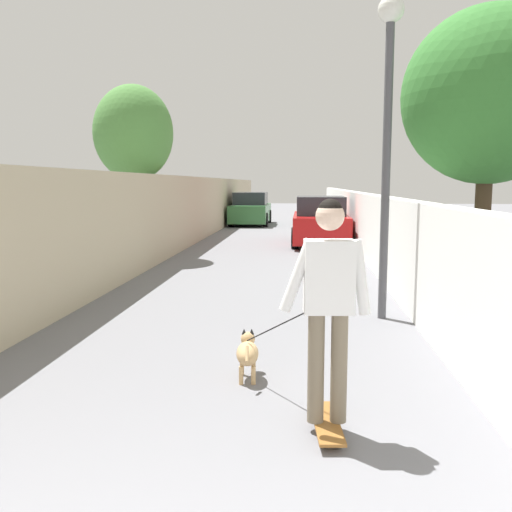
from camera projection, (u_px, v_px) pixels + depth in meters
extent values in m
plane|color=slate|center=(268.00, 254.00, 15.42)|extent=(80.00, 80.00, 0.00)
cube|color=tan|center=(154.00, 219.00, 13.52)|extent=(48.00, 0.30, 2.17)
cube|color=white|center=(375.00, 231.00, 13.11)|extent=(48.00, 0.30, 1.68)
cylinder|color=#473523|center=(482.00, 230.00, 8.53)|extent=(0.24, 0.24, 2.47)
ellipsoid|color=#387A33|center=(489.00, 96.00, 8.27)|extent=(2.57, 2.57, 2.61)
cylinder|color=brown|center=(136.00, 208.00, 14.55)|extent=(0.30, 0.30, 2.63)
ellipsoid|color=#4C843D|center=(133.00, 133.00, 14.29)|extent=(2.05, 2.05, 2.45)
cylinder|color=#4C4C51|center=(386.00, 175.00, 7.81)|extent=(0.12, 0.12, 4.14)
sphere|color=silver|center=(391.00, 10.00, 7.52)|extent=(0.36, 0.36, 0.36)
cube|color=brown|center=(326.00, 422.00, 4.37)|extent=(0.81, 0.27, 0.02)
cylinder|color=beige|center=(314.00, 413.00, 4.66)|extent=(0.06, 0.03, 0.06)
cylinder|color=beige|center=(331.00, 413.00, 4.66)|extent=(0.06, 0.03, 0.06)
cylinder|color=beige|center=(322.00, 444.00, 4.10)|extent=(0.06, 0.03, 0.06)
cylinder|color=beige|center=(341.00, 444.00, 4.10)|extent=(0.06, 0.03, 0.06)
cylinder|color=#726651|center=(316.00, 367.00, 4.32)|extent=(0.14, 0.14, 0.88)
cylinder|color=#726651|center=(339.00, 367.00, 4.32)|extent=(0.14, 0.14, 0.88)
cube|color=white|center=(329.00, 277.00, 4.22)|extent=(0.25, 0.40, 0.56)
cylinder|color=white|center=(298.00, 275.00, 4.22)|extent=(0.11, 0.29, 0.58)
cylinder|color=white|center=(360.00, 277.00, 4.22)|extent=(0.10, 0.18, 0.59)
sphere|color=beige|center=(330.00, 216.00, 4.16)|extent=(0.22, 0.22, 0.22)
sphere|color=black|center=(330.00, 211.00, 4.16)|extent=(0.19, 0.19, 0.19)
ellipsoid|color=tan|center=(247.00, 353.00, 5.51)|extent=(0.45, 0.26, 0.22)
sphere|color=tan|center=(248.00, 339.00, 5.77)|extent=(0.15, 0.15, 0.15)
cone|color=black|center=(244.00, 331.00, 5.76)|extent=(0.05, 0.05, 0.06)
cone|color=black|center=(252.00, 331.00, 5.76)|extent=(0.05, 0.05, 0.06)
cylinder|color=tan|center=(242.00, 366.00, 5.67)|extent=(0.04, 0.04, 0.18)
cylinder|color=tan|center=(254.00, 366.00, 5.67)|extent=(0.04, 0.04, 0.18)
cylinder|color=tan|center=(241.00, 375.00, 5.39)|extent=(0.04, 0.04, 0.18)
cylinder|color=tan|center=(253.00, 375.00, 5.39)|extent=(0.04, 0.04, 0.18)
cylinder|color=tan|center=(247.00, 354.00, 5.23)|extent=(0.14, 0.04, 0.13)
cylinder|color=black|center=(283.00, 323.00, 4.87)|extent=(1.12, 0.75, 0.66)
cube|color=#B71414|center=(320.00, 227.00, 17.86)|extent=(4.24, 1.70, 0.80)
cube|color=#262B33|center=(320.00, 206.00, 17.77)|extent=(2.21, 1.50, 0.60)
cylinder|color=black|center=(296.00, 231.00, 19.25)|extent=(0.64, 0.22, 0.64)
cylinder|color=black|center=(342.00, 231.00, 19.12)|extent=(0.64, 0.22, 0.64)
cylinder|color=black|center=(295.00, 238.00, 16.65)|extent=(0.64, 0.22, 0.64)
cylinder|color=black|center=(348.00, 238.00, 16.52)|extent=(0.64, 0.22, 0.64)
cube|color=#336B38|center=(251.00, 213.00, 26.43)|extent=(4.28, 1.70, 0.80)
cube|color=#262B33|center=(251.00, 199.00, 26.34)|extent=(2.22, 1.50, 0.60)
cylinder|color=black|center=(238.00, 216.00, 27.84)|extent=(0.64, 0.22, 0.64)
cylinder|color=black|center=(269.00, 216.00, 27.71)|extent=(0.64, 0.22, 0.64)
cylinder|color=black|center=(231.00, 220.00, 25.22)|extent=(0.64, 0.22, 0.64)
cylinder|color=black|center=(265.00, 220.00, 25.09)|extent=(0.64, 0.22, 0.64)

